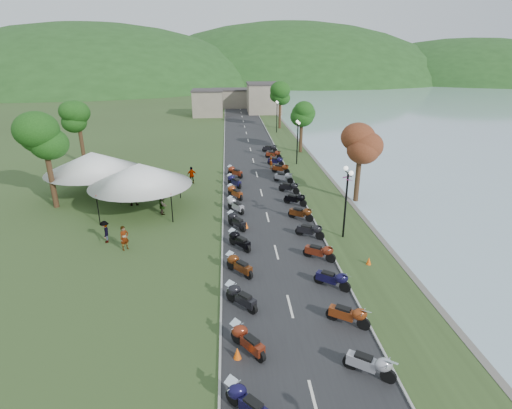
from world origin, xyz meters
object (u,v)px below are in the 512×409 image
object	(u,v)px
vendor_tent_main	(141,187)
pedestrian_c	(107,242)
pedestrian_a	(126,249)
pedestrian_b	(133,205)

from	to	relation	value
vendor_tent_main	pedestrian_c	xyz separation A→B (m)	(-1.38, -6.01, -2.00)
vendor_tent_main	pedestrian_c	distance (m)	6.48
pedestrian_a	pedestrian_b	xyz separation A→B (m)	(-1.31, 8.44, 0.00)
pedestrian_b	pedestrian_c	bearing A→B (deg)	82.27
pedestrian_a	pedestrian_c	bearing A→B (deg)	98.01
pedestrian_a	pedestrian_c	world-z (taller)	pedestrian_a
pedestrian_b	pedestrian_c	distance (m)	7.24
vendor_tent_main	pedestrian_a	xyz separation A→B (m)	(0.19, -7.21, -2.00)
pedestrian_c	vendor_tent_main	bearing A→B (deg)	152.70
vendor_tent_main	pedestrian_a	size ratio (longest dim) A/B	3.28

